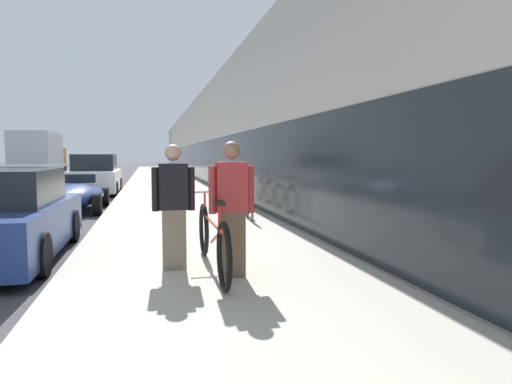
# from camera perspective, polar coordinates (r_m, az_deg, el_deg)

# --- Properties ---
(sidewalk_slab) EXTENTS (4.03, 70.00, 0.13)m
(sidewalk_slab) POSITION_cam_1_polar(r_m,az_deg,el_deg) (24.59, -11.24, 0.94)
(sidewalk_slab) COLOR #BCB5A5
(sidewalk_slab) RESTS_ON ground
(storefront_facade) EXTENTS (10.01, 70.00, 5.14)m
(storefront_facade) POSITION_cam_1_polar(r_m,az_deg,el_deg) (33.49, 0.40, 6.27)
(storefront_facade) COLOR #BCB7AD
(storefront_facade) RESTS_ON ground
(tandem_bicycle) EXTENTS (0.52, 2.64, 0.97)m
(tandem_bicycle) POSITION_cam_1_polar(r_m,az_deg,el_deg) (5.92, -5.47, -5.89)
(tandem_bicycle) COLOR black
(tandem_bicycle) RESTS_ON sidewalk_slab
(person_rider) EXTENTS (0.56, 0.22, 1.66)m
(person_rider) POSITION_cam_1_polar(r_m,az_deg,el_deg) (5.57, -3.07, -2.14)
(person_rider) COLOR brown
(person_rider) RESTS_ON sidewalk_slab
(person_bystander) EXTENTS (0.55, 0.22, 1.63)m
(person_bystander) POSITION_cam_1_polar(r_m,az_deg,el_deg) (6.02, -10.25, -1.83)
(person_bystander) COLOR #756B5B
(person_bystander) RESTS_ON sidewalk_slab
(bike_rack_hoop) EXTENTS (0.05, 0.60, 0.84)m
(bike_rack_hoop) POSITION_cam_1_polar(r_m,az_deg,el_deg) (10.45, -0.80, -0.70)
(bike_rack_hoop) COLOR #4C4C51
(bike_rack_hoop) RESTS_ON sidewalk_slab
(cruiser_bike_nearest) EXTENTS (0.52, 1.90, 0.95)m
(cruiser_bike_nearest) POSITION_cam_1_polar(r_m,az_deg,el_deg) (11.74, -1.75, -0.68)
(cruiser_bike_nearest) COLOR black
(cruiser_bike_nearest) RESTS_ON sidewalk_slab
(cruiser_bike_middle) EXTENTS (0.52, 1.91, 0.97)m
(cruiser_bike_middle) POSITION_cam_1_polar(r_m,az_deg,el_deg) (14.10, -3.94, 0.24)
(cruiser_bike_middle) COLOR black
(cruiser_bike_middle) RESTS_ON sidewalk_slab
(parked_sedan_curbside) EXTENTS (1.79, 4.28, 1.47)m
(parked_sedan_curbside) POSITION_cam_1_polar(r_m,az_deg,el_deg) (8.07, -28.97, -2.91)
(parked_sedan_curbside) COLOR navy
(parked_sedan_curbside) RESTS_ON ground
(vintage_roadster_curbside) EXTENTS (1.78, 3.92, 1.04)m
(vintage_roadster_curbside) POSITION_cam_1_polar(r_m,az_deg,el_deg) (14.14, -21.92, -0.42)
(vintage_roadster_curbside) COLOR navy
(vintage_roadster_curbside) RESTS_ON ground
(parked_sedan_far) EXTENTS (1.96, 4.25, 1.65)m
(parked_sedan_far) POSITION_cam_1_polar(r_m,az_deg,el_deg) (20.01, -19.47, 1.87)
(parked_sedan_far) COLOR white
(parked_sedan_far) RESTS_ON ground
(moving_truck) EXTENTS (2.49, 6.96, 3.12)m
(moving_truck) POSITION_cam_1_polar(r_m,az_deg,el_deg) (34.23, -25.49, 4.13)
(moving_truck) COLOR orange
(moving_truck) RESTS_ON ground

